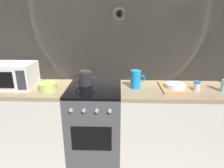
{
  "coord_description": "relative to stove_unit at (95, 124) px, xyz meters",
  "views": [
    {
      "loc": [
        0.28,
        -2.11,
        1.68
      ],
      "look_at": [
        0.2,
        0.0,
        0.95
      ],
      "focal_mm": 32.61,
      "sensor_mm": 36.0,
      "label": 1
    }
  ],
  "objects": [
    {
      "name": "spray_bottle",
      "position": [
        1.39,
        -0.05,
        0.53
      ],
      "size": [
        0.08,
        0.06,
        0.2
      ],
      "color": "#8CCCE5",
      "rests_on": "counter_right"
    },
    {
      "name": "dish_pile",
      "position": [
        0.89,
        0.02,
        0.47
      ],
      "size": [
        0.3,
        0.4,
        0.07
      ],
      "color": "tan",
      "rests_on": "counter_right"
    },
    {
      "name": "counter_left",
      "position": [
        -0.9,
        0.0,
        0.0
      ],
      "size": [
        1.2,
        0.6,
        0.9
      ],
      "color": "silver",
      "rests_on": "ground_plane"
    },
    {
      "name": "kettle",
      "position": [
        -0.11,
        0.1,
        0.53
      ],
      "size": [
        0.28,
        0.15,
        0.17
      ],
      "color": "#262628",
      "rests_on": "stove_unit"
    },
    {
      "name": "pitcher",
      "position": [
        0.46,
        0.02,
        0.55
      ],
      "size": [
        0.16,
        0.11,
        0.2
      ],
      "color": "#198CD8",
      "rests_on": "counter_right"
    },
    {
      "name": "microwave",
      "position": [
        -0.89,
        0.01,
        0.59
      ],
      "size": [
        0.46,
        0.35,
        0.27
      ],
      "color": "white",
      "rests_on": "counter_left"
    },
    {
      "name": "spice_jar",
      "position": [
        1.11,
        -0.04,
        0.5
      ],
      "size": [
        0.08,
        0.08,
        0.1
      ],
      "color": "silver",
      "rests_on": "counter_right"
    },
    {
      "name": "ground_plane",
      "position": [
        0.0,
        0.0,
        -0.45
      ],
      "size": [
        8.0,
        8.0,
        0.0
      ],
      "primitive_type": "plane",
      "color": "#6B6054"
    },
    {
      "name": "back_wall",
      "position": [
        0.0,
        0.32,
        0.75
      ],
      "size": [
        3.6,
        0.05,
        2.4
      ],
      "color": "#A39989",
      "rests_on": "ground_plane"
    },
    {
      "name": "counter_right",
      "position": [
        0.9,
        0.0,
        0.0
      ],
      "size": [
        1.2,
        0.6,
        0.9
      ],
      "color": "silver",
      "rests_on": "ground_plane"
    },
    {
      "name": "mixing_bowl",
      "position": [
        -0.49,
        -0.07,
        0.49
      ],
      "size": [
        0.2,
        0.2,
        0.08
      ],
      "primitive_type": "cylinder",
      "color": "#B7D166",
      "rests_on": "counter_left"
    },
    {
      "name": "stove_unit",
      "position": [
        0.0,
        0.0,
        0.0
      ],
      "size": [
        0.6,
        0.63,
        0.9
      ],
      "color": "#4C4C51",
      "rests_on": "ground_plane"
    }
  ]
}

